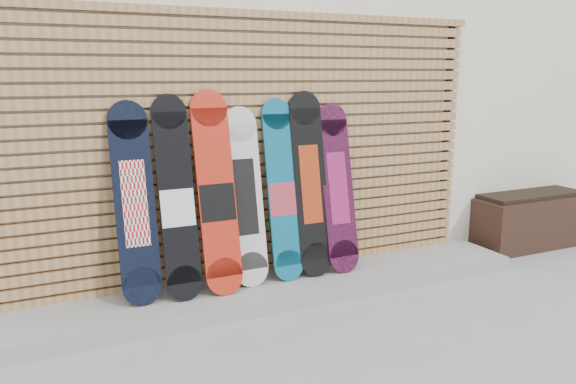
# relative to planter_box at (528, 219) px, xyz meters

# --- Properties ---
(ground) EXTENTS (80.00, 80.00, 0.00)m
(ground) POSITION_rel_planter_box_xyz_m (-2.90, -0.83, -0.28)
(ground) COLOR gray
(ground) RESTS_ON ground
(building) EXTENTS (12.00, 5.00, 3.60)m
(building) POSITION_rel_planter_box_xyz_m (-2.40, 2.67, 1.52)
(building) COLOR silver
(building) RESTS_ON ground
(concrete_step) EXTENTS (4.60, 0.70, 0.12)m
(concrete_step) POSITION_rel_planter_box_xyz_m (-3.05, -0.15, -0.22)
(concrete_step) COLOR gray
(concrete_step) RESTS_ON ground
(slat_wall) EXTENTS (4.26, 0.08, 2.29)m
(slat_wall) POSITION_rel_planter_box_xyz_m (-3.05, 0.15, 0.92)
(slat_wall) COLOR #A47544
(slat_wall) RESTS_ON ground
(planter_box) EXTENTS (1.28, 0.54, 0.58)m
(planter_box) POSITION_rel_planter_box_xyz_m (0.00, 0.00, 0.00)
(planter_box) COLOR black
(planter_box) RESTS_ON ground
(snowboard_0) EXTENTS (0.29, 0.32, 1.50)m
(snowboard_0) POSITION_rel_planter_box_xyz_m (-4.07, -0.04, 0.58)
(snowboard_0) COLOR black
(snowboard_0) RESTS_ON concrete_step
(snowboard_1) EXTENTS (0.27, 0.36, 1.54)m
(snowboard_1) POSITION_rel_planter_box_xyz_m (-3.76, -0.07, 0.59)
(snowboard_1) COLOR black
(snowboard_1) RESTS_ON concrete_step
(snowboard_2) EXTENTS (0.29, 0.39, 1.57)m
(snowboard_2) POSITION_rel_planter_box_xyz_m (-3.45, -0.08, 0.61)
(snowboard_2) COLOR red
(snowboard_2) RESTS_ON concrete_step
(snowboard_3) EXTENTS (0.28, 0.31, 1.43)m
(snowboard_3) POSITION_rel_planter_box_xyz_m (-3.20, -0.03, 0.55)
(snowboard_3) COLOR silver
(snowboard_3) RESTS_ON concrete_step
(snowboard_4) EXTENTS (0.26, 0.31, 1.49)m
(snowboard_4) POSITION_rel_planter_box_xyz_m (-2.87, -0.04, 0.57)
(snowboard_4) COLOR #0D607F
(snowboard_4) RESTS_ON concrete_step
(snowboard_5) EXTENTS (0.29, 0.32, 1.54)m
(snowboard_5) POSITION_rel_planter_box_xyz_m (-2.62, -0.04, 0.61)
(snowboard_5) COLOR black
(snowboard_5) RESTS_ON concrete_step
(snowboard_6) EXTENTS (0.29, 0.34, 1.44)m
(snowboard_6) POSITION_rel_planter_box_xyz_m (-2.36, -0.05, 0.55)
(snowboard_6) COLOR black
(snowboard_6) RESTS_ON concrete_step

